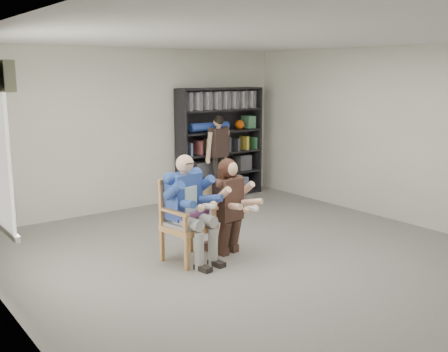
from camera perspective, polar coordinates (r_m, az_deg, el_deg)
room_shell at (r=6.44m, az=4.63°, el=2.44°), size 6.00×7.00×2.80m
floor at (r=6.79m, az=4.44°, el=-9.32°), size 6.00×7.00×0.01m
armchair at (r=6.67m, az=-3.90°, el=-4.87°), size 0.71×0.69×1.07m
seated_man at (r=6.63m, az=-3.91°, el=-3.54°), size 0.73×0.92×1.39m
kneeling_woman at (r=6.87m, az=0.71°, el=-3.49°), size 0.67×0.93×1.27m
bookshelf at (r=10.08m, az=-0.45°, el=3.61°), size 1.80×0.38×2.10m
standing_man at (r=9.75m, az=-0.61°, el=1.90°), size 0.53×0.34×1.61m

